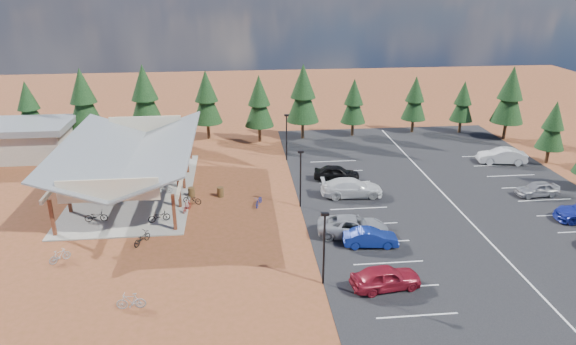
{
  "coord_description": "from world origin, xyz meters",
  "views": [
    {
      "loc": [
        -0.25,
        -38.39,
        19.04
      ],
      "look_at": [
        4.15,
        4.24,
        2.36
      ],
      "focal_mm": 32.0,
      "sensor_mm": 36.0,
      "label": 1
    }
  ],
  "objects": [
    {
      "name": "ground",
      "position": [
        0.0,
        0.0,
        0.0
      ],
      "size": [
        140.0,
        140.0,
        0.0
      ],
      "primitive_type": "plane",
      "color": "brown",
      "rests_on": "ground"
    },
    {
      "name": "asphalt_lot",
      "position": [
        18.5,
        3.0,
        0.02
      ],
      "size": [
        27.0,
        44.0,
        0.04
      ],
      "primitive_type": "cube",
      "color": "black",
      "rests_on": "ground"
    },
    {
      "name": "concrete_pad",
      "position": [
        -10.0,
        7.0,
        0.05
      ],
      "size": [
        10.6,
        18.6,
        0.1
      ],
      "primitive_type": "cube",
      "color": "gray",
      "rests_on": "ground"
    },
    {
      "name": "bike_pavilion",
      "position": [
        -10.0,
        7.0,
        3.82
      ],
      "size": [
        11.65,
        19.4,
        4.97
      ],
      "color": "#562F18",
      "rests_on": "concrete_pad"
    },
    {
      "name": "outbuilding",
      "position": [
        -24.0,
        18.0,
        2.03
      ],
      "size": [
        11.0,
        7.0,
        3.9
      ],
      "color": "#ADA593",
      "rests_on": "ground"
    },
    {
      "name": "lamp_post_0",
      "position": [
        5.0,
        -10.0,
        2.98
      ],
      "size": [
        0.5,
        0.25,
        5.14
      ],
      "color": "black",
      "rests_on": "ground"
    },
    {
      "name": "lamp_post_1",
      "position": [
        5.0,
        2.0,
        2.98
      ],
      "size": [
        0.5,
        0.25,
        5.14
      ],
      "color": "black",
      "rests_on": "ground"
    },
    {
      "name": "lamp_post_2",
      "position": [
        5.0,
        14.0,
        2.98
      ],
      "size": [
        0.5,
        0.25,
        5.14
      ],
      "color": "black",
      "rests_on": "ground"
    },
    {
      "name": "trash_bin_0",
      "position": [
        -4.6,
        5.1,
        0.45
      ],
      "size": [
        0.6,
        0.6,
        0.9
      ],
      "primitive_type": "cylinder",
      "color": "#4F381C",
      "rests_on": "ground"
    },
    {
      "name": "trash_bin_1",
      "position": [
        -1.98,
        4.9,
        0.45
      ],
      "size": [
        0.6,
        0.6,
        0.9
      ],
      "primitive_type": "cylinder",
      "color": "#4F381C",
      "rests_on": "ground"
    },
    {
      "name": "pine_0",
      "position": [
        -24.3,
        22.76,
        4.63
      ],
      "size": [
        3.25,
        3.25,
        7.58
      ],
      "color": "#382314",
      "rests_on": "ground"
    },
    {
      "name": "pine_1",
      "position": [
        -17.74,
        21.72,
        5.58
      ],
      "size": [
        3.92,
        3.92,
        9.14
      ],
      "color": "#382314",
      "rests_on": "ground"
    },
    {
      "name": "pine_2",
      "position": [
        -10.83,
        21.96,
        5.73
      ],
      "size": [
        4.02,
        4.02,
        9.38
      ],
      "color": "#382314",
      "rests_on": "ground"
    },
    {
      "name": "pine_3",
      "position": [
        -3.76,
        22.84,
        5.12
      ],
      "size": [
        3.6,
        3.6,
        8.39
      ],
      "color": "#382314",
      "rests_on": "ground"
    },
    {
      "name": "pine_4",
      "position": [
        2.45,
        21.03,
        4.92
      ],
      "size": [
        3.46,
        3.46,
        8.06
      ],
      "color": "#382314",
      "rests_on": "ground"
    },
    {
      "name": "pine_5",
      "position": [
        7.76,
        21.64,
        5.6
      ],
      "size": [
        3.93,
        3.93,
        9.17
      ],
      "color": "#382314",
      "rests_on": "ground"
    },
    {
      "name": "pine_6",
      "position": [
        14.12,
        22.2,
        4.39
      ],
      "size": [
        3.09,
        3.09,
        7.19
      ],
      "color": "#382314",
      "rests_on": "ground"
    },
    {
      "name": "pine_7",
      "position": [
        22.08,
        22.87,
        4.41
      ],
      "size": [
        3.1,
        3.1,
        7.23
      ],
      "color": "#382314",
      "rests_on": "ground"
    },
    {
      "name": "pine_8",
      "position": [
        28.03,
        22.05,
        4.05
      ],
      "size": [
        2.85,
        2.85,
        6.65
      ],
      "color": "#382314",
      "rests_on": "ground"
    },
    {
      "name": "pine_12",
      "position": [
        32.72,
        10.28,
        4.15
      ],
      "size": [
        2.92,
        2.92,
        6.8
      ],
      "color": "#382314",
      "rests_on": "ground"
    },
    {
      "name": "pine_13",
      "position": [
        32.34,
        18.88,
        5.46
      ],
      "size": [
        3.84,
        3.84,
        8.94
      ],
      "color": "#382314",
      "rests_on": "ground"
    },
    {
      "name": "bike_0",
      "position": [
        -11.95,
        0.62,
        0.58
      ],
      "size": [
        1.86,
        0.7,
        0.96
      ],
      "primitive_type": "imported",
      "rotation": [
        0.0,
        0.0,
        1.6
      ],
      "color": "black",
      "rests_on": "concrete_pad"
    },
    {
      "name": "bike_1",
      "position": [
        -12.66,
        4.49,
        0.57
      ],
      "size": [
        1.56,
        0.49,
        0.93
      ],
      "primitive_type": "imported",
      "rotation": [
        0.0,
        0.0,
        1.54
      ],
      "color": "gray",
      "rests_on": "concrete_pad"
    },
    {
      "name": "bike_2",
      "position": [
        -11.51,
        10.56,
        0.51
      ],
      "size": [
        1.63,
        0.78,
        0.82
      ],
      "primitive_type": "imported",
      "rotation": [
        0.0,
        0.0,
        1.73
      ],
      "color": "navy",
      "rests_on": "concrete_pad"
    },
    {
      "name": "bike_3",
      "position": [
        -11.69,
        12.8,
        0.58
      ],
      "size": [
        1.66,
        0.84,
        0.96
      ],
      "primitive_type": "imported",
      "rotation": [
        0.0,
        0.0,
        1.32
      ],
      "color": "maroon",
      "rests_on": "concrete_pad"
    },
    {
      "name": "bike_4",
      "position": [
        -6.84,
        0.12,
        0.57
      ],
      "size": [
        1.88,
        1.12,
        0.93
      ],
      "primitive_type": "imported",
      "rotation": [
        0.0,
        0.0,
        1.88
      ],
      "color": "black",
      "rests_on": "concrete_pad"
    },
    {
      "name": "bike_5",
      "position": [
        -7.08,
        6.05,
        0.54
      ],
      "size": [
        1.52,
        0.72,
        0.88
      ],
      "primitive_type": "imported",
      "rotation": [
        0.0,
        0.0,
        1.36
      ],
      "color": "#A0A3A9",
      "rests_on": "concrete_pad"
    },
    {
      "name": "bike_6",
      "position": [
        -7.29,
        10.1,
        0.53
      ],
      "size": [
        1.73,
        1.08,
        0.86
      ],
      "primitive_type": "imported",
      "rotation": [
        0.0,
        0.0,
        1.91
      ],
      "color": "navy",
      "rests_on": "concrete_pad"
    },
    {
      "name": "bike_7",
      "position": [
        -7.46,
        11.89,
        0.61
      ],
      "size": [
        1.77,
        0.79,
        1.03
      ],
      "primitive_type": "imported",
      "rotation": [
        0.0,
        0.0,
        1.76
      ],
      "color": "#9F371C",
      "rests_on": "concrete_pad"
    },
    {
      "name": "bike_9",
      "position": [
        -13.02,
        -5.4,
        0.47
      ],
      "size": [
        1.46,
        1.4,
        0.95
      ],
      "primitive_type": "imported",
      "rotation": [
        0.0,
        0.0,
        2.32
      ],
      "color": "gray",
      "rests_on": "ground"
    },
    {
      "name": "bike_12",
      "position": [
        -7.68,
        -3.34,
        0.47
      ],
      "size": [
        1.43,
        1.87,
        0.94
      ],
      "primitive_type": "imported",
      "rotation": [
        0.0,
        0.0,
        2.63
      ],
      "color": "black",
      "rests_on": "ground"
    },
    {
      "name": "bike_13",
      "position": [
        -7.03,
        -11.49,
        0.53
      ],
      "size": [
        1.78,
        0.52,
        1.07
      ],
      "primitive_type": "imported",
      "rotation": [
        0.0,
        0.0,
        4.73
      ],
      "color": "#92949A",
      "rests_on": "ground"
    },
    {
      "name": "bike_14",
      "position": [
        1.42,
        2.54,
        0.44
      ],
      "size": [
        1.09,
        1.79,
        0.89
      ],
      "primitive_type": "imported",
      "rotation": [
        0.0,
        0.0,
        -0.32
      ],
      "color": "navy",
      "rests_on": "ground"
    },
    {
      "name": "bike_15",
      "position": [
        -4.73,
        1.96,
        0.48
      ],
      "size": [
        0.98,
        1.66,
        0.96
      ],
      "primitive_type": "imported",
      "rotation": [
        0.0,
        0.0,
        2.79
      ],
      "color": "maroon",
      "rests_on": "ground"
    },
    {
      "name": "bike_16",
      "position": [
        -4.43,
        3.51,
        0.45
      ],
      "size": [
        1.81,
        1.16,
        0.9
      ],
      "primitive_type": "imported",
      "rotation": [
        0.0,
        0.0,
        4.35
      ],
      "color": "black",
      "rests_on": "ground"
    },
    {
      "name": "car_0",
      "position": [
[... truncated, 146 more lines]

